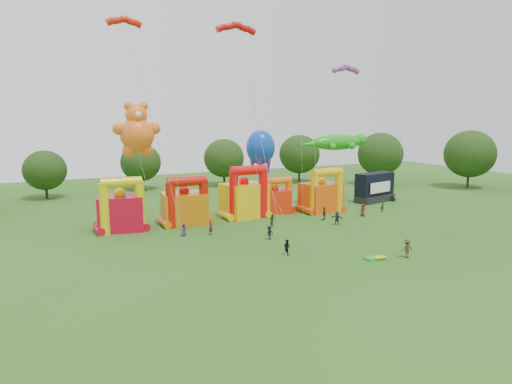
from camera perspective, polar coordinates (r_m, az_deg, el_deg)
name	(u,v)px	position (r m, az deg, el deg)	size (l,w,h in m)	color
ground	(371,277)	(42.44, 14.17, -10.29)	(160.00, 160.00, 0.00)	#235818
tree_ring	(358,208)	(40.52, 12.65, -1.98)	(125.08, 127.20, 12.07)	#352314
bouncy_castle_0	(121,210)	(59.13, -16.52, -2.18)	(6.09, 5.22, 6.89)	red
bouncy_castle_1	(185,206)	(60.96, -8.88, -1.69)	(6.05, 5.02, 6.54)	orange
bouncy_castle_2	(245,197)	(64.27, -1.41, -0.69)	(6.56, 5.71, 7.47)	yellow
bouncy_castle_3	(275,199)	(67.43, 2.35, -0.85)	(5.30, 4.65, 5.44)	red
bouncy_castle_4	(322,195)	(68.77, 8.23, -0.36)	(5.93, 4.99, 6.70)	#E84F0C
stage_trailer	(375,188)	(78.79, 14.62, 0.53)	(7.88, 4.42, 4.87)	black
teddy_bear_kite	(143,161)	(56.66, -13.95, 3.83)	(5.77, 7.35, 15.97)	orange
gecko_kite	(339,159)	(73.99, 10.28, 4.08)	(12.39, 6.85, 11.42)	#1D9F16
octopus_kite	(262,157)	(67.16, 0.80, 4.45)	(4.27, 9.97, 12.25)	#0C3FB5
parafoil_kites	(245,139)	(51.00, -1.38, 6.63)	(32.04, 12.12, 25.07)	red
diamond_kites	(283,96)	(53.23, 3.38, 11.92)	(29.92, 23.21, 40.62)	red
folded_kite_bundle	(375,258)	(47.52, 14.70, -7.99)	(2.05, 1.18, 0.31)	green
spectator_0	(184,230)	(55.10, -9.02, -4.70)	(0.75, 0.49, 1.53)	#2A2C46
spectator_1	(211,228)	(55.26, -5.68, -4.44)	(0.66, 0.43, 1.81)	maroon
spectator_2	(272,220)	(59.18, 2.05, -3.56)	(0.79, 0.61, 1.62)	#1D4823
spectator_3	(269,233)	(53.03, 1.68, -5.13)	(1.01, 0.58, 1.57)	black
spectator_4	(324,213)	(63.50, 8.52, -2.66)	(1.08, 0.45, 1.84)	#393117
spectator_5	(337,218)	(61.06, 10.09, -3.22)	(1.65, 0.53, 1.78)	#2A2945
spectator_6	(363,210)	(66.86, 13.23, -2.20)	(0.90, 0.58, 1.83)	#4F2116
spectator_7	(383,206)	(70.61, 15.55, -1.69)	(0.67, 0.44, 1.84)	#15361B
spectator_8	(287,247)	(47.41, 3.89, -6.88)	(0.79, 0.61, 1.62)	black
spectator_9	(407,248)	(48.77, 18.34, -6.70)	(1.24, 0.71, 1.92)	#3D3518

